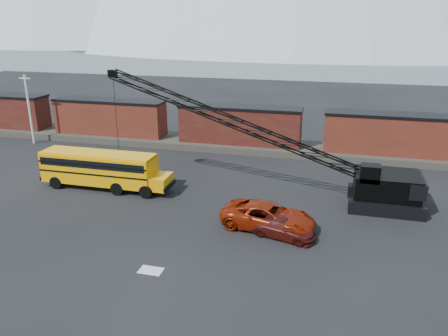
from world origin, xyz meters
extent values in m
plane|color=black|center=(0.00, 0.00, 0.00)|extent=(160.00, 160.00, 0.00)
cube|color=white|center=(0.00, 340.00, 12.00)|extent=(800.00, 80.00, 24.00)
cube|color=#4A463D|center=(0.00, 22.00, 0.35)|extent=(120.00, 5.00, 0.70)
cube|color=black|center=(-27.80, 22.00, 1.00)|extent=(2.20, 2.40, 0.60)
cube|color=#4A1F15|center=(-16.00, 22.00, 2.70)|extent=(13.50, 2.90, 4.00)
cube|color=black|center=(-16.00, 22.00, 4.75)|extent=(13.70, 3.10, 0.25)
cube|color=black|center=(-20.20, 22.00, 1.00)|extent=(2.20, 2.40, 0.60)
cube|color=black|center=(-11.80, 22.00, 1.00)|extent=(2.20, 2.40, 0.60)
cube|color=#512016|center=(0.00, 22.00, 2.70)|extent=(13.50, 2.90, 4.00)
cube|color=black|center=(0.00, 22.00, 4.75)|extent=(13.70, 3.10, 0.25)
cube|color=black|center=(-4.20, 22.00, 1.00)|extent=(2.20, 2.40, 0.60)
cube|color=black|center=(4.20, 22.00, 1.00)|extent=(2.20, 2.40, 0.60)
cube|color=#4A1F15|center=(16.00, 22.00, 2.70)|extent=(13.50, 2.90, 4.00)
cube|color=black|center=(16.00, 22.00, 4.75)|extent=(13.70, 3.10, 0.25)
cube|color=black|center=(11.80, 22.00, 1.00)|extent=(2.20, 2.40, 0.60)
cube|color=black|center=(20.20, 22.00, 1.00)|extent=(2.20, 2.40, 0.60)
cylinder|color=silver|center=(-24.00, 18.00, 4.00)|extent=(0.24, 0.24, 8.00)
cube|color=silver|center=(-24.00, 18.00, 7.60)|extent=(1.40, 0.12, 0.12)
cube|color=silver|center=(0.50, -4.00, 0.01)|extent=(1.40, 0.90, 0.02)
cube|color=#E99B04|center=(-9.09, 7.17, 1.80)|extent=(10.00, 2.50, 2.50)
cube|color=#E99B04|center=(-3.49, 7.17, 1.10)|extent=(1.60, 2.30, 1.10)
cube|color=#E99B04|center=(-9.09, 7.17, 3.10)|extent=(10.00, 2.30, 0.18)
cube|color=black|center=(-9.09, 5.91, 2.50)|extent=(9.60, 0.05, 0.65)
cube|color=black|center=(-9.09, 8.43, 2.50)|extent=(9.60, 0.05, 0.65)
cube|color=black|center=(-2.64, 7.17, 0.80)|extent=(0.15, 2.45, 0.35)
cube|color=black|center=(-14.14, 7.17, 0.80)|extent=(0.15, 2.50, 0.35)
cylinder|color=black|center=(-12.69, 6.02, 0.55)|extent=(1.10, 0.35, 1.10)
cylinder|color=black|center=(-12.69, 8.32, 0.55)|extent=(1.10, 0.35, 1.10)
cylinder|color=black|center=(-6.89, 6.02, 0.55)|extent=(1.10, 0.35, 1.10)
cylinder|color=black|center=(-6.89, 8.32, 0.55)|extent=(1.10, 0.35, 1.10)
cylinder|color=black|center=(-4.29, 6.02, 0.55)|extent=(1.10, 0.35, 1.10)
cylinder|color=black|center=(-4.29, 8.32, 0.55)|extent=(1.10, 0.35, 1.10)
imported|color=maroon|center=(6.29, 3.13, 0.91)|extent=(6.93, 3.94, 1.83)
imported|color=#430F0C|center=(7.41, 2.15, 0.66)|extent=(4.87, 2.90, 1.32)
cube|color=black|center=(14.50, 7.47, 0.50)|extent=(5.50, 1.00, 1.00)
cube|color=black|center=(14.50, 10.67, 0.50)|extent=(5.50, 1.00, 1.00)
cube|color=black|center=(14.50, 9.07, 1.90)|extent=(4.80, 3.60, 1.80)
cube|color=black|center=(16.50, 9.07, 2.10)|extent=(1.20, 3.80, 1.20)
cube|color=black|center=(13.10, 7.87, 3.10)|extent=(1.40, 1.20, 1.30)
cube|color=black|center=(13.10, 7.32, 3.10)|extent=(1.20, 0.06, 0.90)
cube|color=black|center=(-8.23, 9.32, 9.60)|extent=(0.70, 0.50, 0.60)
cylinder|color=black|center=(-8.23, 9.32, 4.80)|extent=(0.04, 0.04, 9.30)
cube|color=black|center=(-8.23, 9.32, 0.35)|extent=(0.25, 0.25, 0.50)
camera|label=1|loc=(10.27, -24.43, 14.07)|focal=35.00mm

